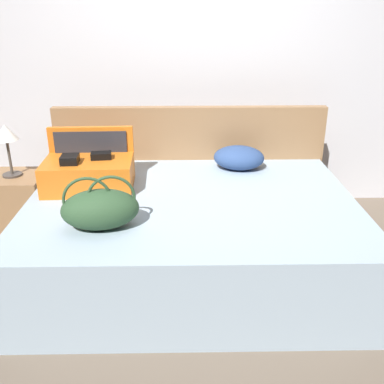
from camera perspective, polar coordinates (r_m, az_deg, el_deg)
name	(u,v)px	position (r m, az deg, el deg)	size (l,w,h in m)	color
ground_plane	(193,307)	(2.73, 0.12, -14.60)	(12.00, 12.00, 0.00)	#6B5B4C
back_wall	(189,53)	(3.83, -0.40, 17.47)	(8.00, 0.10, 2.60)	silver
bed	(192,236)	(2.92, -0.04, -5.69)	(2.07, 1.55, 0.53)	#99ADBC
headboard	(190,165)	(3.58, -0.28, 3.49)	(2.11, 0.08, 0.94)	olive
hard_case_large	(89,170)	(3.04, -13.11, 2.73)	(0.59, 0.43, 0.37)	#D16619
duffel_bag	(100,208)	(2.46, -11.71, -2.09)	(0.46, 0.32, 0.30)	#2D4C2D
pillow_near_headboard	(239,158)	(3.32, 6.04, 4.41)	(0.37, 0.27, 0.18)	navy
nightstand	(18,206)	(3.63, -21.48, -1.72)	(0.44, 0.40, 0.50)	olive
table_lamp	(6,136)	(3.45, -22.79, 6.62)	(0.17, 0.17, 0.39)	#3F3833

